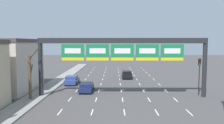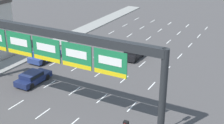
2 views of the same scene
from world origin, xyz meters
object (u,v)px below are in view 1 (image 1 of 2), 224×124
(sign_gantry, at_px, (122,51))
(car_navy, at_px, (86,87))
(car_blue, at_px, (72,80))
(car_black, at_px, (127,74))
(tree_bare_closest, at_px, (30,74))
(traffic_light_near_gantry, at_px, (199,69))

(sign_gantry, relative_size, car_navy, 5.20)
(sign_gantry, bearing_deg, car_blue, 133.96)
(car_black, relative_size, tree_bare_closest, 0.63)
(tree_bare_closest, bearing_deg, car_black, 51.98)
(sign_gantry, distance_m, car_navy, 7.93)
(car_blue, xyz_separation_m, car_navy, (3.24, -5.72, -0.07))
(car_blue, bearing_deg, car_black, 32.41)
(traffic_light_near_gantry, bearing_deg, sign_gantry, -175.37)
(car_black, xyz_separation_m, traffic_light_near_gantry, (8.90, -13.98, 2.73))
(tree_bare_closest, bearing_deg, car_blue, 73.10)
(sign_gantry, relative_size, tree_bare_closest, 3.51)
(sign_gantry, bearing_deg, tree_bare_closest, -171.67)
(car_blue, bearing_deg, sign_gantry, -46.04)
(traffic_light_near_gantry, bearing_deg, car_black, 122.48)
(car_blue, relative_size, car_black, 1.12)
(sign_gantry, distance_m, car_black, 15.79)
(sign_gantry, height_order, car_blue, sign_gantry)
(car_blue, xyz_separation_m, traffic_light_near_gantry, (18.66, -7.78, 2.76))
(car_black, height_order, tree_bare_closest, tree_bare_closest)
(car_black, bearing_deg, tree_bare_closest, -128.02)
(car_black, bearing_deg, traffic_light_near_gantry, -57.52)
(car_blue, height_order, tree_bare_closest, tree_bare_closest)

